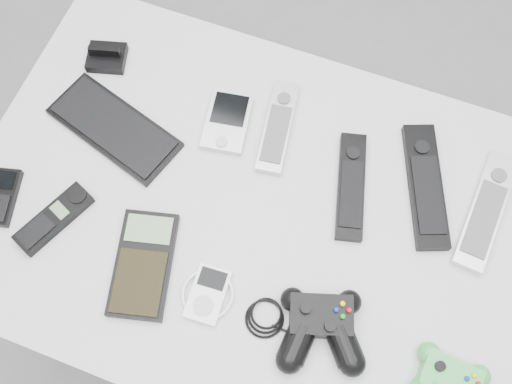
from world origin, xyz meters
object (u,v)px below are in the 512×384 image
(pda_keyboard, at_px, (114,127))
(remote_black_b, at_px, (426,185))
(mobile_phone, at_px, (2,197))
(remote_black_a, at_px, (351,186))
(remote_silver_b, at_px, (486,210))
(remote_silver_a, at_px, (278,127))
(desk, at_px, (271,229))
(controller_black, at_px, (321,325))
(cordless_handset, at_px, (54,219))
(calculator, at_px, (143,264))
(mp3_player, at_px, (208,294))
(pda, at_px, (227,122))

(pda_keyboard, height_order, remote_black_b, remote_black_b)
(mobile_phone, bearing_deg, remote_black_b, 7.53)
(remote_black_a, bearing_deg, pda_keyboard, 170.73)
(remote_silver_b, bearing_deg, remote_silver_a, -179.59)
(desk, relative_size, controller_black, 4.49)
(cordless_handset, bearing_deg, remote_black_b, 49.33)
(mobile_phone, bearing_deg, desk, 1.65)
(desk, relative_size, calculator, 5.85)
(mp3_player, relative_size, controller_black, 0.39)
(controller_black, bearing_deg, cordless_handset, 160.36)
(pda, height_order, remote_silver_a, remote_silver_a)
(mp3_player, bearing_deg, pda, 102.20)
(pda_keyboard, height_order, calculator, calculator)
(remote_black_a, distance_m, remote_black_b, 0.14)
(pda_keyboard, distance_m, remote_black_b, 0.60)
(remote_silver_b, xyz_separation_m, calculator, (-0.54, -0.31, -0.00))
(remote_silver_b, relative_size, mp3_player, 2.44)
(remote_silver_a, height_order, remote_black_b, remote_black_b)
(remote_black_b, xyz_separation_m, mobile_phone, (-0.72, -0.30, -0.00))
(mobile_phone, xyz_separation_m, cordless_handset, (0.11, -0.00, 0.00))
(pda, bearing_deg, calculator, -105.50)
(remote_black_a, bearing_deg, mobile_phone, -172.03)
(pda_keyboard, height_order, mp3_player, mp3_player)
(remote_black_b, bearing_deg, remote_silver_a, 154.76)
(pda, distance_m, calculator, 0.32)
(remote_silver_b, bearing_deg, calculator, -145.72)
(remote_black_b, bearing_deg, pda_keyboard, 167.36)
(mobile_phone, distance_m, controller_black, 0.62)
(calculator, height_order, controller_black, controller_black)
(remote_silver_a, relative_size, mp3_player, 2.02)
(calculator, bearing_deg, pda_keyboard, 111.94)
(pda, xyz_separation_m, controller_black, (0.29, -0.31, 0.02))
(mobile_phone, bearing_deg, pda, 26.65)
(mobile_phone, xyz_separation_m, controller_black, (0.62, -0.02, 0.02))
(pda, relative_size, cordless_handset, 0.84)
(remote_silver_a, height_order, calculator, remote_silver_a)
(controller_black, bearing_deg, remote_black_a, 77.90)
(mp3_player, bearing_deg, remote_black_a, 54.87)
(pda, bearing_deg, desk, -55.19)
(pda_keyboard, xyz_separation_m, cordless_handset, (-0.02, -0.21, 0.00))
(cordless_handset, distance_m, mp3_player, 0.31)
(pda_keyboard, bearing_deg, pda, 40.38)
(remote_silver_b, distance_m, calculator, 0.63)
(mp3_player, height_order, controller_black, controller_black)
(cordless_handset, distance_m, controller_black, 0.51)
(calculator, distance_m, mp3_player, 0.13)
(cordless_handset, distance_m, calculator, 0.19)
(calculator, xyz_separation_m, mp3_player, (0.13, -0.01, -0.00))
(remote_black_a, xyz_separation_m, cordless_handset, (-0.48, -0.25, 0.00))
(remote_black_a, height_order, mp3_player, remote_black_a)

